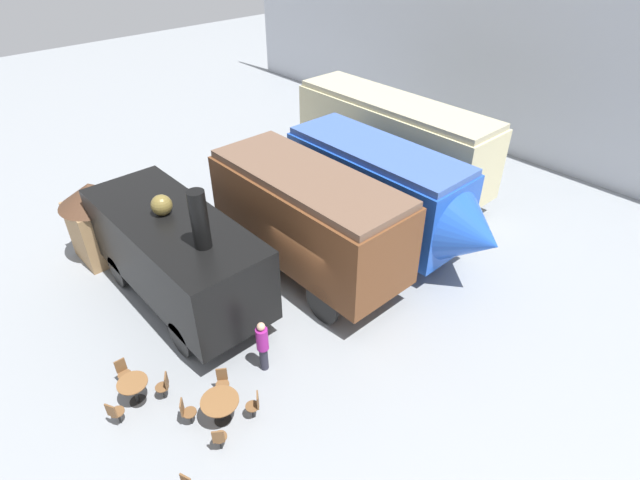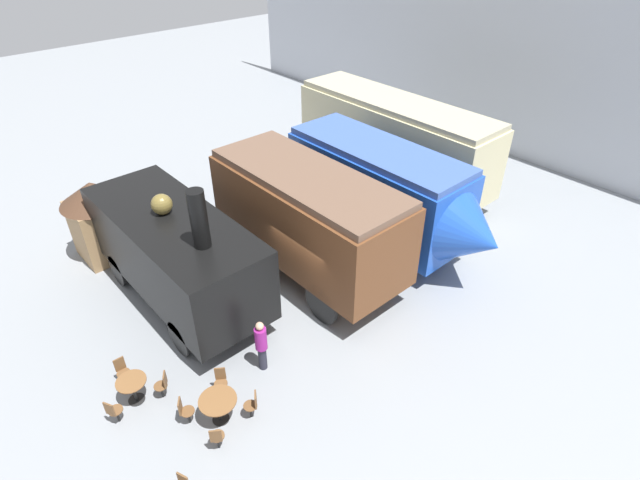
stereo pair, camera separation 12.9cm
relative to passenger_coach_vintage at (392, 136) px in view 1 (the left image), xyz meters
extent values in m
plane|color=gray|center=(3.60, -8.11, -2.33)|extent=(80.00, 80.00, 0.00)
cube|color=#B2B7C1|center=(3.60, 7.07, 2.17)|extent=(44.00, 0.15, 9.00)
cube|color=beige|center=(0.00, 0.00, -0.10)|extent=(9.61, 2.58, 2.98)
cube|color=tan|center=(0.00, 0.00, 1.52)|extent=(9.42, 2.38, 0.24)
cylinder|color=black|center=(2.88, -1.23, -1.76)|extent=(1.15, 0.12, 1.15)
cylinder|color=black|center=(2.88, 1.23, -1.76)|extent=(1.15, 0.12, 1.15)
cylinder|color=black|center=(-2.88, -1.23, -1.76)|extent=(1.15, 0.12, 1.15)
cylinder|color=black|center=(-2.88, 1.23, -1.76)|extent=(1.15, 0.12, 1.15)
cube|color=blue|center=(2.44, -3.75, -0.23)|extent=(7.13, 2.59, 2.86)
cone|color=blue|center=(6.81, -3.75, -0.23)|extent=(1.60, 2.46, 2.46)
cube|color=#3A579D|center=(2.44, -3.75, 1.32)|extent=(6.99, 2.38, 0.24)
cylinder|color=black|center=(4.58, -4.99, -1.82)|extent=(1.03, 0.12, 1.03)
cylinder|color=black|center=(4.58, -2.52, -1.82)|extent=(1.03, 0.12, 1.03)
cylinder|color=black|center=(0.31, -4.99, -1.82)|extent=(1.03, 0.12, 1.03)
cylinder|color=black|center=(0.31, -2.52, -1.82)|extent=(1.03, 0.12, 1.03)
cube|color=brown|center=(2.51, -7.16, -0.05)|extent=(7.25, 2.84, 2.76)
cube|color=brown|center=(2.51, -7.16, 1.45)|extent=(7.11, 2.61, 0.24)
cylinder|color=black|center=(4.68, -8.52, -1.64)|extent=(1.38, 0.12, 1.38)
cylinder|color=black|center=(4.68, -5.80, -1.64)|extent=(1.38, 0.12, 1.38)
cylinder|color=black|center=(0.33, -8.52, -1.64)|extent=(1.38, 0.12, 1.38)
cylinder|color=black|center=(0.33, -5.80, -1.64)|extent=(1.38, 0.12, 1.38)
cube|color=black|center=(0.81, -11.19, -0.39)|extent=(7.12, 2.73, 2.42)
cylinder|color=black|center=(2.76, -11.19, 1.68)|extent=(0.48, 0.48, 1.72)
sphere|color=brown|center=(0.45, -11.19, 1.12)|extent=(0.64, 0.64, 0.64)
cylinder|color=black|center=(2.94, -12.49, -1.77)|extent=(1.12, 0.12, 1.12)
cylinder|color=black|center=(2.94, -9.89, -1.77)|extent=(1.12, 0.12, 1.12)
cylinder|color=black|center=(-1.33, -12.49, -1.77)|extent=(1.12, 0.12, 1.12)
cylinder|color=black|center=(-1.33, -9.89, -1.77)|extent=(1.12, 0.12, 1.12)
cylinder|color=black|center=(3.66, -14.24, -2.32)|extent=(0.44, 0.44, 0.02)
cylinder|color=black|center=(3.66, -14.24, -1.96)|extent=(0.08, 0.08, 0.71)
cylinder|color=brown|center=(3.66, -14.24, -1.58)|extent=(0.79, 0.79, 0.03)
cylinder|color=black|center=(5.67, -12.89, -2.32)|extent=(0.44, 0.44, 0.02)
cylinder|color=black|center=(5.67, -12.89, -1.95)|extent=(0.08, 0.08, 0.72)
cylinder|color=brown|center=(5.67, -12.89, -1.57)|extent=(0.97, 0.97, 0.03)
cylinder|color=black|center=(3.97, -14.86, -2.12)|extent=(0.06, 0.06, 0.42)
cylinder|color=brown|center=(3.97, -14.86, -1.90)|extent=(0.36, 0.36, 0.03)
cube|color=brown|center=(4.04, -15.00, -1.67)|extent=(0.27, 0.17, 0.42)
cylinder|color=black|center=(4.03, -13.66, -2.12)|extent=(0.06, 0.06, 0.42)
cylinder|color=brown|center=(4.03, -13.66, -1.90)|extent=(0.36, 0.36, 0.03)
cube|color=brown|center=(4.12, -13.53, -1.67)|extent=(0.26, 0.19, 0.42)
cylinder|color=black|center=(2.96, -14.21, -2.12)|extent=(0.06, 0.06, 0.42)
cylinder|color=brown|center=(2.96, -14.21, -1.90)|extent=(0.36, 0.36, 0.03)
cube|color=brown|center=(2.81, -14.20, -1.67)|extent=(0.05, 0.29, 0.42)
cylinder|color=black|center=(6.13, -12.25, -2.12)|extent=(0.06, 0.06, 0.42)
cylinder|color=brown|center=(6.13, -12.25, -1.90)|extent=(0.36, 0.36, 0.03)
cube|color=brown|center=(6.22, -12.13, -1.67)|extent=(0.26, 0.20, 0.42)
cylinder|color=black|center=(5.04, -12.43, -2.12)|extent=(0.06, 0.06, 0.42)
cylinder|color=brown|center=(5.04, -12.43, -1.90)|extent=(0.36, 0.36, 0.03)
cube|color=brown|center=(4.91, -12.34, -1.67)|extent=(0.20, 0.26, 0.42)
cylinder|color=black|center=(5.22, -13.53, -2.12)|extent=(0.06, 0.06, 0.42)
cylinder|color=brown|center=(5.22, -13.53, -1.90)|extent=(0.36, 0.36, 0.03)
cube|color=brown|center=(5.13, -13.65, -1.67)|extent=(0.26, 0.20, 0.42)
cylinder|color=black|center=(6.31, -13.35, -2.12)|extent=(0.06, 0.06, 0.42)
cylinder|color=brown|center=(6.31, -13.35, -1.90)|extent=(0.36, 0.36, 0.03)
cube|color=brown|center=(6.43, -13.44, -1.67)|extent=(0.20, 0.26, 0.42)
cylinder|color=#262633|center=(5.01, -11.04, -1.93)|extent=(0.24, 0.24, 0.80)
cylinder|color=#8C1E7A|center=(5.01, -11.04, -1.18)|extent=(0.34, 0.34, 0.71)
sphere|color=tan|center=(5.01, -11.04, -0.71)|extent=(0.23, 0.23, 0.23)
cube|color=#99754C|center=(-3.33, -12.06, -1.23)|extent=(1.80, 1.80, 2.20)
cone|color=#472D1E|center=(-3.33, -12.06, 0.27)|extent=(2.34, 2.34, 0.80)
camera|label=1|loc=(13.20, -16.37, 8.79)|focal=28.00mm
camera|label=2|loc=(13.29, -16.27, 8.79)|focal=28.00mm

